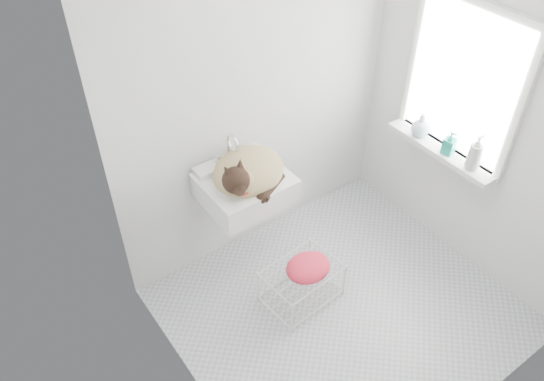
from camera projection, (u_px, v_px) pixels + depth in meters
floor at (342, 310)px, 3.84m from camera, size 2.20×2.00×0.02m
back_wall at (258, 94)px, 3.63m from camera, size 2.20×0.02×2.50m
right_wall at (487, 108)px, 3.51m from camera, size 0.02×2.00×2.50m
left_wall at (185, 259)px, 2.54m from camera, size 0.02×2.00×2.50m
window_glass at (465, 82)px, 3.56m from camera, size 0.01×0.80×1.00m
window_frame at (463, 83)px, 3.55m from camera, size 0.04×0.90×1.10m
windowsill at (441, 150)px, 3.86m from camera, size 0.16×0.88×0.04m
sink at (245, 177)px, 3.61m from camera, size 0.57×0.50×0.23m
faucet at (229, 147)px, 3.63m from camera, size 0.21×0.14×0.21m
cat at (247, 173)px, 3.57m from camera, size 0.56×0.49×0.33m
wire_rack at (301, 284)px, 3.82m from camera, size 0.53×0.39×0.30m
towel at (308, 271)px, 3.68m from camera, size 0.33×0.25×0.13m
bottle_a at (471, 168)px, 3.68m from camera, size 0.10×0.10×0.22m
bottle_b at (447, 153)px, 3.81m from camera, size 0.09×0.10×0.17m
bottle_c at (419, 135)px, 3.97m from camera, size 0.18×0.18×0.18m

